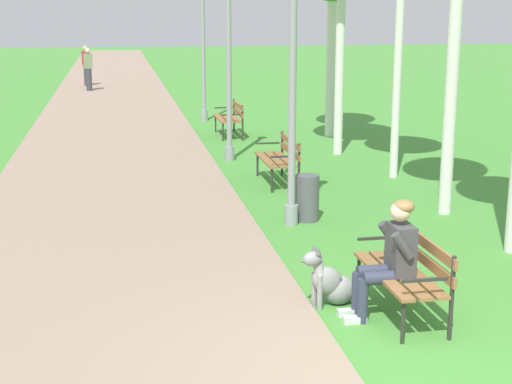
{
  "coord_description": "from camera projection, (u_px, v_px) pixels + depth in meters",
  "views": [
    {
      "loc": [
        -2.31,
        -5.93,
        3.13
      ],
      "look_at": [
        -0.64,
        3.25,
        0.9
      ],
      "focal_mm": 54.24,
      "sensor_mm": 36.0,
      "label": 1
    }
  ],
  "objects": [
    {
      "name": "person_seated_on_near_bench",
      "position": [
        390.0,
        254.0,
        7.88
      ],
      "size": [
        0.74,
        0.49,
        1.25
      ],
      "color": "#33384C",
      "rests_on": "ground"
    },
    {
      "name": "park_bench_near",
      "position": [
        408.0,
        268.0,
        7.99
      ],
      "size": [
        0.55,
        1.5,
        0.85
      ],
      "color": "olive",
      "rests_on": "ground"
    },
    {
      "name": "park_bench_mid",
      "position": [
        281.0,
        156.0,
        14.03
      ],
      "size": [
        0.55,
        1.5,
        0.85
      ],
      "color": "olive",
      "rests_on": "ground"
    },
    {
      "name": "lamp_post_far",
      "position": [
        203.0,
        37.0,
        21.45
      ],
      "size": [
        0.24,
        0.24,
        4.55
      ],
      "color": "gray",
      "rests_on": "ground"
    },
    {
      "name": "pedestrian_distant",
      "position": [
        88.0,
        70.0,
        29.45
      ],
      "size": [
        0.32,
        0.22,
        1.65
      ],
      "color": "#383842",
      "rests_on": "ground"
    },
    {
      "name": "pedestrian_further_distant",
      "position": [
        86.0,
        66.0,
        31.36
      ],
      "size": [
        0.32,
        0.22,
        1.65
      ],
      "color": "#383842",
      "rests_on": "ground"
    },
    {
      "name": "paved_path",
      "position": [
        112.0,
        92.0,
        29.35
      ],
      "size": [
        4.2,
        60.0,
        0.04
      ],
      "primitive_type": "cube",
      "color": "gray",
      "rests_on": "ground"
    },
    {
      "name": "lamp_post_mid",
      "position": [
        229.0,
        52.0,
        15.76
      ],
      "size": [
        0.24,
        0.24,
        4.35
      ],
      "color": "gray",
      "rests_on": "ground"
    },
    {
      "name": "ground_plane",
      "position": [
        393.0,
        372.0,
        6.81
      ],
      "size": [
        120.0,
        120.0,
        0.0
      ],
      "primitive_type": "plane",
      "color": "#478E38"
    },
    {
      "name": "park_bench_far",
      "position": [
        231.0,
        116.0,
        19.24
      ],
      "size": [
        0.55,
        1.5,
        0.85
      ],
      "color": "olive",
      "rests_on": "ground"
    },
    {
      "name": "litter_bin",
      "position": [
        307.0,
        198.0,
        11.6
      ],
      "size": [
        0.36,
        0.36,
        0.7
      ],
      "primitive_type": "cylinder",
      "color": "#515156",
      "rests_on": "ground"
    },
    {
      "name": "dog_grey",
      "position": [
        331.0,
        283.0,
        8.28
      ],
      "size": [
        0.82,
        0.39,
        0.71
      ],
      "color": "gray",
      "rests_on": "ground"
    },
    {
      "name": "lamp_post_near",
      "position": [
        293.0,
        76.0,
        10.95
      ],
      "size": [
        0.24,
        0.24,
        4.23
      ],
      "color": "gray",
      "rests_on": "ground"
    }
  ]
}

